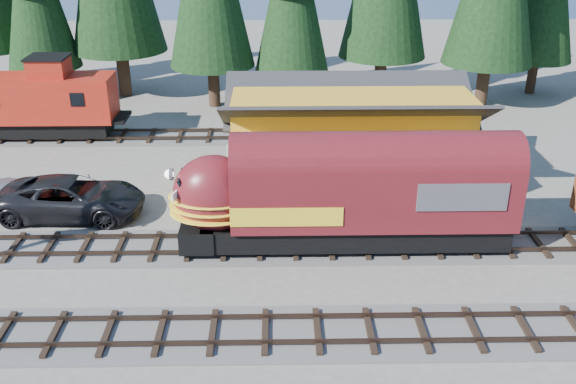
{
  "coord_description": "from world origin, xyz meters",
  "views": [
    {
      "loc": [
        -3.73,
        -19.97,
        13.7
      ],
      "look_at": [
        -3.31,
        4.0,
        2.64
      ],
      "focal_mm": 40.0,
      "sensor_mm": 36.0,
      "label": 1
    }
  ],
  "objects_px": {
    "caboose": "(40,102)",
    "pickup_truck_a": "(71,198)",
    "locomotive": "(337,199)",
    "depot": "(351,132)"
  },
  "relations": [
    {
      "from": "locomotive",
      "to": "caboose",
      "type": "bearing_deg",
      "value": 140.3
    },
    {
      "from": "locomotive",
      "to": "caboose",
      "type": "xyz_separation_m",
      "value": [
        -16.86,
        14.0,
        0.05
      ]
    },
    {
      "from": "caboose",
      "to": "pickup_truck_a",
      "type": "relative_size",
      "value": 1.35
    },
    {
      "from": "pickup_truck_a",
      "to": "depot",
      "type": "bearing_deg",
      "value": -73.87
    },
    {
      "from": "depot",
      "to": "caboose",
      "type": "bearing_deg",
      "value": 157.55
    },
    {
      "from": "pickup_truck_a",
      "to": "locomotive",
      "type": "bearing_deg",
      "value": -102.58
    },
    {
      "from": "caboose",
      "to": "pickup_truck_a",
      "type": "xyz_separation_m",
      "value": [
        4.78,
        -10.75,
        -1.44
      ]
    },
    {
      "from": "depot",
      "to": "locomotive",
      "type": "height_order",
      "value": "depot"
    },
    {
      "from": "pickup_truck_a",
      "to": "caboose",
      "type": "bearing_deg",
      "value": 26.45
    },
    {
      "from": "depot",
      "to": "locomotive",
      "type": "relative_size",
      "value": 0.89
    }
  ]
}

